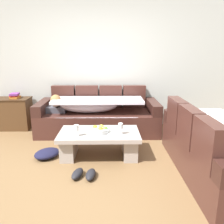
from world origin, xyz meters
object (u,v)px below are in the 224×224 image
object	(u,v)px
fruit_bowl	(100,130)
pair_of_shoes	(84,174)
wine_glass_near_left	(76,128)
open_magazine	(112,132)
couch_along_wall	(97,116)
side_cabinet	(13,113)
wine_glass_near_right	(121,126)
coffee_table	(99,141)
book_stack_on_cabinet	(15,96)
couch_near_window	(216,150)
crumpled_garment	(47,153)

from	to	relation	value
fruit_bowl	pair_of_shoes	xyz separation A→B (m)	(-0.18, -0.62, -0.38)
wine_glass_near_left	open_magazine	bearing A→B (deg)	15.86
couch_along_wall	wine_glass_near_left	distance (m)	1.30
wine_glass_near_left	pair_of_shoes	bearing A→B (deg)	-73.20
open_magazine	side_cabinet	distance (m)	2.44
wine_glass_near_left	wine_glass_near_right	xyz separation A→B (m)	(0.63, 0.07, 0.00)
wine_glass_near_right	open_magazine	world-z (taller)	wine_glass_near_right
fruit_bowl	wine_glass_near_left	xyz separation A→B (m)	(-0.33, -0.14, 0.07)
coffee_table	pair_of_shoes	world-z (taller)	coffee_table
couch_along_wall	coffee_table	xyz separation A→B (m)	(0.10, -1.10, -0.09)
fruit_bowl	couch_along_wall	bearing A→B (deg)	95.60
open_magazine	book_stack_on_cabinet	size ratio (longest dim) A/B	1.18
pair_of_shoes	couch_along_wall	bearing A→B (deg)	87.61
side_cabinet	couch_near_window	bearing A→B (deg)	-29.69
pair_of_shoes	crumpled_garment	xyz separation A→B (m)	(-0.62, 0.59, 0.01)
book_stack_on_cabinet	fruit_bowl	bearing A→B (deg)	-37.47
fruit_bowl	couch_near_window	bearing A→B (deg)	-20.32
couch_along_wall	crumpled_garment	size ratio (longest dim) A/B	5.81
couch_near_window	side_cabinet	size ratio (longest dim) A/B	2.84
crumpled_garment	book_stack_on_cabinet	bearing A→B (deg)	124.89
wine_glass_near_right	open_magazine	distance (m)	0.18
pair_of_shoes	crumpled_garment	distance (m)	0.86
coffee_table	side_cabinet	size ratio (longest dim) A/B	1.67
open_magazine	coffee_table	bearing A→B (deg)	179.63
open_magazine	wine_glass_near_left	bearing A→B (deg)	-158.98
pair_of_shoes	crumpled_garment	bearing A→B (deg)	136.44
couch_near_window	couch_along_wall	bearing A→B (deg)	43.76
open_magazine	book_stack_on_cabinet	distance (m)	2.40
wine_glass_near_right	side_cabinet	size ratio (longest dim) A/B	0.23
book_stack_on_cabinet	crumpled_garment	bearing A→B (deg)	-55.11
couch_along_wall	wine_glass_near_left	bearing A→B (deg)	-99.72
crumpled_garment	wine_glass_near_left	bearing A→B (deg)	-13.18
couch_near_window	open_magazine	xyz separation A→B (m)	(-1.31, 0.56, 0.05)
side_cabinet	pair_of_shoes	world-z (taller)	side_cabinet
fruit_bowl	side_cabinet	size ratio (longest dim) A/B	0.39
pair_of_shoes	wine_glass_near_left	bearing A→B (deg)	106.80
couch_near_window	fruit_bowl	world-z (taller)	couch_near_window
side_cabinet	book_stack_on_cabinet	distance (m)	0.38
coffee_table	crumpled_garment	bearing A→B (deg)	-176.14
wine_glass_near_left	crumpled_garment	distance (m)	0.65
wine_glass_near_left	pair_of_shoes	distance (m)	0.67
fruit_bowl	side_cabinet	xyz separation A→B (m)	(-1.85, 1.35, -0.10)
wine_glass_near_left	side_cabinet	size ratio (longest dim) A/B	0.23
wine_glass_near_left	crumpled_garment	xyz separation A→B (m)	(-0.48, 0.11, -0.44)
couch_along_wall	side_cabinet	world-z (taller)	couch_along_wall
fruit_bowl	coffee_table	bearing A→B (deg)	120.28
wine_glass_near_right	crumpled_garment	size ratio (longest dim) A/B	0.42
couch_along_wall	book_stack_on_cabinet	size ratio (longest dim) A/B	9.81
wine_glass_near_right	pair_of_shoes	distance (m)	0.86
open_magazine	crumpled_garment	bearing A→B (deg)	-172.86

